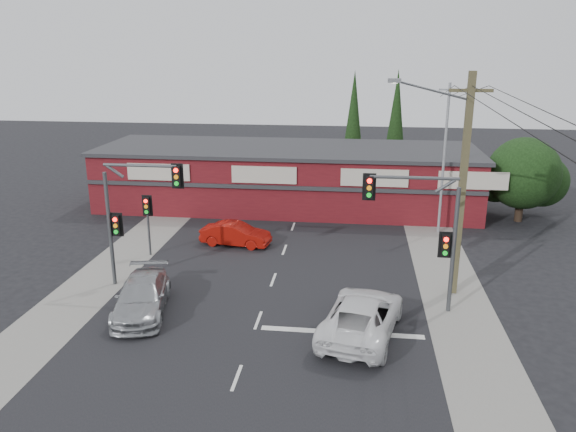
# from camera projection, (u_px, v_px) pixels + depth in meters

# --- Properties ---
(ground) EXTENTS (120.00, 120.00, 0.00)m
(ground) POSITION_uv_depth(u_px,v_px,m) (262.00, 311.00, 24.24)
(ground) COLOR black
(ground) RESTS_ON ground
(road_strip) EXTENTS (14.00, 70.00, 0.01)m
(road_strip) POSITION_uv_depth(u_px,v_px,m) (278.00, 268.00, 28.99)
(road_strip) COLOR black
(road_strip) RESTS_ON ground
(verge_left) EXTENTS (3.00, 70.00, 0.02)m
(verge_left) POSITION_uv_depth(u_px,v_px,m) (121.00, 260.00, 29.98)
(verge_left) COLOR gray
(verge_left) RESTS_ON ground
(verge_right) EXTENTS (3.00, 70.00, 0.02)m
(verge_right) POSITION_uv_depth(u_px,v_px,m) (446.00, 275.00, 27.99)
(verge_right) COLOR gray
(verge_right) RESTS_ON ground
(stop_line) EXTENTS (6.50, 0.35, 0.01)m
(stop_line) POSITION_uv_depth(u_px,v_px,m) (342.00, 332.00, 22.40)
(stop_line) COLOR silver
(stop_line) RESTS_ON ground
(white_suv) EXTENTS (3.78, 6.13, 1.59)m
(white_suv) POSITION_uv_depth(u_px,v_px,m) (362.00, 316.00, 22.10)
(white_suv) COLOR white
(white_suv) RESTS_ON ground
(silver_suv) EXTENTS (3.07, 5.37, 1.47)m
(silver_suv) POSITION_uv_depth(u_px,v_px,m) (142.00, 297.00, 23.92)
(silver_suv) COLOR #A2A5A8
(silver_suv) RESTS_ON ground
(red_sedan) EXTENTS (4.15, 1.94, 1.32)m
(red_sedan) POSITION_uv_depth(u_px,v_px,m) (236.00, 234.00, 32.15)
(red_sedan) COLOR #9E1109
(red_sedan) RESTS_ON ground
(lane_dashes) EXTENTS (0.12, 40.14, 0.01)m
(lane_dashes) POSITION_uv_depth(u_px,v_px,m) (266.00, 298.00, 25.44)
(lane_dashes) COLOR silver
(lane_dashes) RESTS_ON ground
(shop_building) EXTENTS (27.30, 8.40, 4.22)m
(shop_building) POSITION_uv_depth(u_px,v_px,m) (287.00, 176.00, 39.87)
(shop_building) COLOR #541016
(shop_building) RESTS_ON ground
(tree_cluster) EXTENTS (5.90, 5.10, 5.50)m
(tree_cluster) POSITION_uv_depth(u_px,v_px,m) (524.00, 176.00, 36.35)
(tree_cluster) COLOR #2D2116
(tree_cluster) RESTS_ON ground
(conifer_near) EXTENTS (1.80, 1.80, 9.25)m
(conifer_near) POSITION_uv_depth(u_px,v_px,m) (354.00, 118.00, 45.05)
(conifer_near) COLOR #2D2116
(conifer_near) RESTS_ON ground
(conifer_far) EXTENTS (1.80, 1.80, 9.25)m
(conifer_far) POSITION_uv_depth(u_px,v_px,m) (396.00, 116.00, 46.54)
(conifer_far) COLOR #2D2116
(conifer_far) RESTS_ON ground
(traffic_mast_left) EXTENTS (3.77, 0.27, 5.97)m
(traffic_mast_left) POSITION_uv_depth(u_px,v_px,m) (130.00, 206.00, 25.76)
(traffic_mast_left) COLOR #47494C
(traffic_mast_left) RESTS_ON ground
(traffic_mast_right) EXTENTS (3.96, 0.27, 5.97)m
(traffic_mast_right) POSITION_uv_depth(u_px,v_px,m) (428.00, 223.00, 23.25)
(traffic_mast_right) COLOR #47494C
(traffic_mast_right) RESTS_ON ground
(pedestal_signal) EXTENTS (0.55, 0.27, 3.38)m
(pedestal_signal) POSITION_uv_depth(u_px,v_px,m) (147.00, 213.00, 30.09)
(pedestal_signal) COLOR #47494C
(pedestal_signal) RESTS_ON ground
(utility_pole) EXTENTS (4.38, 0.59, 10.00)m
(utility_pole) POSITION_uv_depth(u_px,v_px,m) (460.00, 179.00, 24.53)
(utility_pole) COLOR brown
(utility_pole) RESTS_ON ground
(steel_pole) EXTENTS (1.20, 0.16, 9.00)m
(steel_pole) POSITION_uv_depth(u_px,v_px,m) (444.00, 157.00, 33.22)
(steel_pole) COLOR gray
(steel_pole) RESTS_ON ground
(power_lines) EXTENTS (2.01, 29.00, 1.22)m
(power_lines) POSITION_uv_depth(u_px,v_px,m) (501.00, 108.00, 18.28)
(power_lines) COLOR black
(power_lines) RESTS_ON ground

